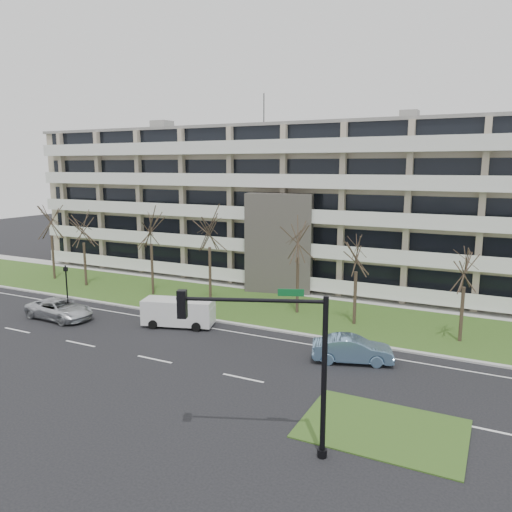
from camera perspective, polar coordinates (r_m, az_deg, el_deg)
The scene contains 19 objects.
ground at distance 31.04m, azimuth -11.52°, elevation -11.50°, with size 160.00×160.00×0.00m, color black.
grass_verge at distance 41.46m, azimuth -0.39°, elevation -5.65°, with size 90.00×10.00×0.06m, color #35531B.
curb at distance 37.25m, azimuth -3.89°, elevation -7.48°, with size 90.00×0.35×0.12m, color #B2B2AD.
sidewalk at distance 46.26m, azimuth 2.70°, elevation -3.96°, with size 90.00×2.00×0.08m, color #B2B2AD.
grass_median at distance 23.84m, azimuth 14.26°, elevation -18.57°, with size 7.00×5.00×0.06m, color #35531B.
lane_edge_line at distance 36.04m, azimuth -5.11°, elevation -8.21°, with size 90.00×0.12×0.01m, color white.
apartment_building at distance 51.30m, azimuth 5.85°, elevation 5.99°, with size 60.50×15.10×18.75m.
silver_pickup at distance 40.62m, azimuth -21.52°, elevation -5.66°, with size 2.52×5.46×1.52m, color silver.
blue_sedan at distance 30.35m, azimuth 10.96°, elevation -10.43°, with size 1.64×4.70×1.55m, color #6B93BA.
white_van at distance 36.44m, azimuth -8.77°, elevation -6.16°, with size 5.38×3.25×1.96m.
traffic_signal at distance 19.56m, azimuth 2.09°, elevation -10.63°, with size 5.55×2.44×6.85m.
pedestrian_signal at distance 44.88m, azimuth -20.87°, elevation -2.46°, with size 0.35×0.31×3.19m.
tree_0 at distance 54.05m, azimuth -22.45°, elevation 4.02°, with size 4.02×4.02×8.03m.
tree_1 at distance 49.92m, azimuth -19.20°, elevation 3.30°, with size 3.76×3.76×7.51m.
tree_2 at distance 44.69m, azimuth -11.97°, elevation 3.63°, with size 4.12×4.12×8.23m.
tree_3 at distance 41.14m, azimuth -5.37°, elevation 3.59°, with size 4.27×4.27×8.54m.
tree_4 at distance 38.27m, azimuth 4.85°, elevation 2.39°, with size 3.97×3.97×7.95m.
tree_5 at distance 36.12m, azimuth 11.43°, elevation 0.60°, with size 3.51×3.51×7.03m.
tree_6 at distance 34.59m, azimuth 22.81°, elevation -0.97°, with size 3.31×3.31×6.62m.
Camera 1 is at (18.02, -22.56, 11.41)m, focal length 35.00 mm.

